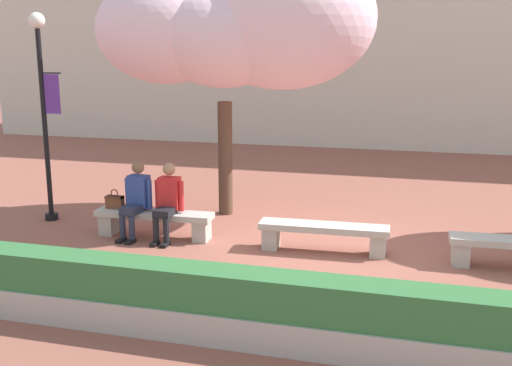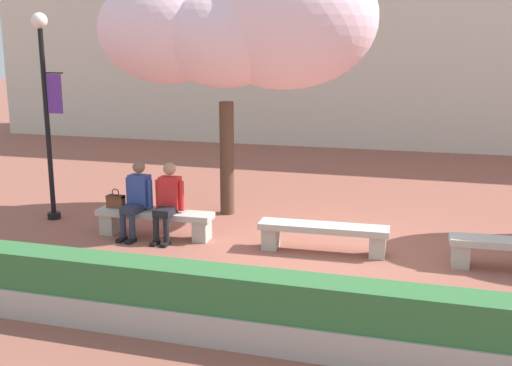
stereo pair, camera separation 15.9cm
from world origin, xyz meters
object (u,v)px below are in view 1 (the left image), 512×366
object	(u,v)px
cherry_tree_main	(241,26)
lamp_post_with_banner	(43,98)
stone_bench_west_end	(154,219)
person_seated_left	(136,197)
stone_bench_near_west	(324,233)
handbag	(115,201)
person_seated_right	(168,199)

from	to	relation	value
cherry_tree_main	lamp_post_with_banner	size ratio (longest dim) A/B	1.35
stone_bench_west_end	person_seated_left	xyz separation A→B (m)	(-0.29, -0.05, 0.39)
stone_bench_near_west	handbag	bearing A→B (deg)	179.81
stone_bench_west_end	handbag	world-z (taller)	handbag
stone_bench_west_end	person_seated_right	bearing A→B (deg)	-10.73
stone_bench_near_west	lamp_post_with_banner	world-z (taller)	lamp_post_with_banner
person_seated_right	handbag	distance (m)	1.02
stone_bench_near_west	person_seated_right	bearing A→B (deg)	-178.82
stone_bench_near_west	person_seated_right	world-z (taller)	person_seated_right
cherry_tree_main	lamp_post_with_banner	world-z (taller)	cherry_tree_main
stone_bench_near_west	person_seated_left	bearing A→B (deg)	-179.04
stone_bench_west_end	lamp_post_with_banner	world-z (taller)	lamp_post_with_banner
stone_bench_near_west	person_seated_right	xyz separation A→B (m)	(-2.60, -0.05, 0.39)
stone_bench_west_end	handbag	size ratio (longest dim) A/B	6.00
stone_bench_near_west	cherry_tree_main	xyz separation A→B (m)	(-1.90, 1.85, 3.22)
handbag	person_seated_left	bearing A→B (deg)	-8.35
person_seated_left	person_seated_right	xyz separation A→B (m)	(0.57, -0.00, 0.00)
cherry_tree_main	person_seated_right	bearing A→B (deg)	-110.23
person_seated_left	handbag	distance (m)	0.46
stone_bench_west_end	lamp_post_with_banner	bearing A→B (deg)	168.33
person_seated_right	lamp_post_with_banner	bearing A→B (deg)	168.43
person_seated_left	cherry_tree_main	bearing A→B (deg)	56.20
stone_bench_west_end	person_seated_left	distance (m)	0.49
stone_bench_west_end	stone_bench_near_west	world-z (taller)	same
stone_bench_near_west	cherry_tree_main	world-z (taller)	cherry_tree_main
person_seated_left	stone_bench_near_west	bearing A→B (deg)	0.96
stone_bench_west_end	person_seated_right	world-z (taller)	person_seated_right
person_seated_right	handbag	world-z (taller)	person_seated_right
handbag	lamp_post_with_banner	size ratio (longest dim) A/B	0.09
person_seated_left	lamp_post_with_banner	size ratio (longest dim) A/B	0.34
person_seated_right	cherry_tree_main	size ratio (longest dim) A/B	0.25
person_seated_right	cherry_tree_main	xyz separation A→B (m)	(0.70, 1.90, 2.84)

